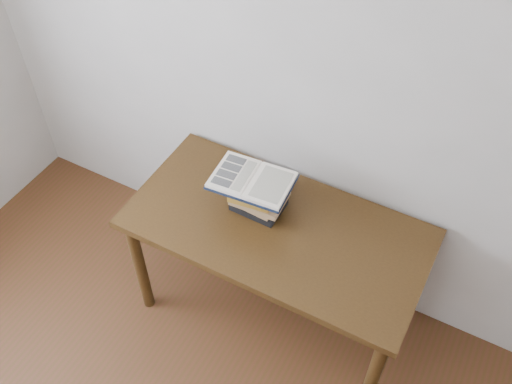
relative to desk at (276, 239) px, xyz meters
The scene contains 3 objects.
desk is the anchor object (origin of this frame).
book_stack 0.23m from the desk, 157.74° to the left, with size 0.27×0.20×0.18m.
open_book 0.33m from the desk, 165.70° to the left, with size 0.37×0.27×0.03m.
Camera 1 is at (0.80, -0.10, 2.75)m, focal length 40.00 mm.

